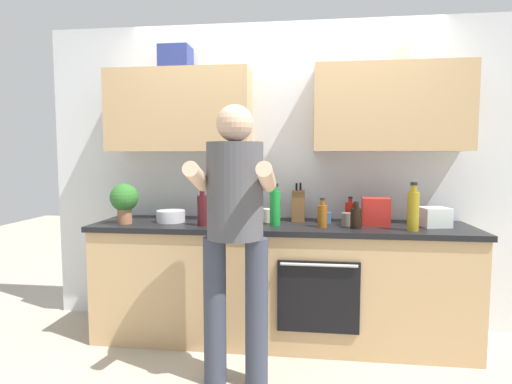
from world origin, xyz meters
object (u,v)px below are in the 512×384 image
(bottle_oil, at_px, (413,210))
(potted_herb, at_px, (124,200))
(mixing_bowl, at_px, (171,216))
(person_standing, at_px, (235,222))
(bottle_syrup, at_px, (322,215))
(bottle_hotsauce, at_px, (350,212))
(grocery_bag_bread, at_px, (239,211))
(cup_stoneware, at_px, (347,219))
(bottle_soda, at_px, (275,207))
(cup_tea, at_px, (325,218))
(cup_coffee, at_px, (268,215))
(grocery_bag_crisps, at_px, (376,211))
(bottle_wine, at_px, (202,209))
(grocery_bag_produce, at_px, (434,217))
(knife_block, at_px, (298,206))
(bottle_vinegar, at_px, (221,203))
(bottle_soy, at_px, (356,218))

(bottle_oil, bearing_deg, potted_herb, 178.87)
(mixing_bowl, bearing_deg, person_standing, -46.66)
(bottle_syrup, height_order, bottle_hotsauce, bottle_syrup)
(grocery_bag_bread, bearing_deg, cup_stoneware, 5.32)
(bottle_soda, relative_size, cup_tea, 3.55)
(cup_coffee, relative_size, grocery_bag_crisps, 0.51)
(bottle_soda, height_order, bottle_oil, bottle_oil)
(bottle_wine, xyz_separation_m, grocery_bag_produce, (1.69, 0.16, -0.05))
(cup_coffee, relative_size, knife_block, 0.34)
(knife_block, relative_size, grocery_bag_crisps, 1.48)
(bottle_hotsauce, xyz_separation_m, potted_herb, (-1.71, -0.29, 0.10))
(person_standing, relative_size, potted_herb, 5.60)
(cup_tea, height_order, grocery_bag_crisps, grocery_bag_crisps)
(bottle_soda, distance_m, bottle_hotsauce, 0.61)
(bottle_wine, bearing_deg, bottle_soda, 8.65)
(bottle_wine, relative_size, grocery_bag_bread, 1.37)
(mixing_bowl, distance_m, potted_herb, 0.37)
(person_standing, distance_m, bottle_oil, 1.26)
(bottle_hotsauce, relative_size, grocery_bag_crisps, 0.97)
(bottle_hotsauce, distance_m, bottle_vinegar, 1.03)
(bottle_soy, height_order, grocery_bag_bread, grocery_bag_bread)
(bottle_syrup, relative_size, cup_stoneware, 2.30)
(grocery_bag_produce, bearing_deg, cup_coffee, 177.13)
(bottle_vinegar, relative_size, cup_stoneware, 3.43)
(knife_block, bearing_deg, bottle_syrup, -56.85)
(bottle_vinegar, distance_m, grocery_bag_produce, 1.62)
(person_standing, xyz_separation_m, grocery_bag_produce, (1.35, 0.70, -0.05))
(bottle_vinegar, distance_m, cup_tea, 0.84)
(knife_block, bearing_deg, cup_stoneware, -24.18)
(person_standing, distance_m, grocery_bag_produce, 1.52)
(grocery_bag_bread, bearing_deg, bottle_hotsauce, 15.35)
(bottle_vinegar, relative_size, bottle_wine, 1.10)
(bottle_hotsauce, distance_m, mixing_bowl, 1.40)
(bottle_vinegar, bearing_deg, cup_stoneware, -9.16)
(bottle_hotsauce, height_order, mixing_bowl, bottle_hotsauce)
(mixing_bowl, bearing_deg, cup_tea, 4.69)
(bottle_hotsauce, height_order, grocery_bag_crisps, grocery_bag_crisps)
(bottle_soda, distance_m, potted_herb, 1.14)
(person_standing, bearing_deg, cup_stoneware, 43.18)
(bottle_oil, relative_size, cup_stoneware, 3.62)
(potted_herb, relative_size, grocery_bag_produce, 1.59)
(bottle_vinegar, bearing_deg, grocery_bag_crisps, -5.84)
(bottle_vinegar, height_order, cup_stoneware, bottle_vinegar)
(mixing_bowl, distance_m, grocery_bag_bread, 0.56)
(person_standing, relative_size, bottle_soy, 8.86)
(bottle_wine, bearing_deg, bottle_oil, -1.20)
(bottle_vinegar, height_order, grocery_bag_produce, bottle_vinegar)
(bottle_syrup, height_order, grocery_bag_bread, bottle_syrup)
(knife_block, relative_size, grocery_bag_produce, 1.56)
(cup_coffee, relative_size, mixing_bowl, 0.47)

